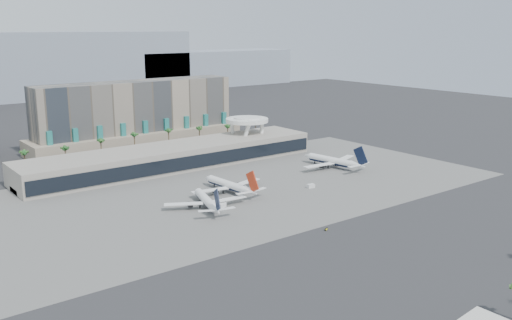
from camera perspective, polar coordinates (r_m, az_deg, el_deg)
ground at (r=232.63m, az=5.33°, el=-5.88°), size 900.00×900.00×0.00m
apron_pad at (r=273.48m, az=-2.52°, el=-2.89°), size 260.00×130.00×0.06m
mountain_ridge at (r=656.82m, az=-21.91°, el=8.27°), size 680.00×60.00×70.00m
hotel at (r=375.98m, az=-11.81°, el=3.91°), size 140.00×30.00×42.00m
terminal at (r=317.01m, az=-8.23°, el=0.45°), size 170.00×32.50×14.50m
saucer_structure at (r=349.15m, az=-0.90°, el=3.76°), size 26.00×26.00×21.89m
palm_row at (r=349.80m, az=-10.09°, el=2.25°), size 157.80×2.80×13.10m
airliner_left at (r=244.92m, az=-4.94°, el=-4.07°), size 35.34×36.60×13.02m
airliner_centre at (r=266.83m, az=-2.68°, el=-2.53°), size 38.97×40.17×13.86m
airliner_right at (r=316.18m, az=7.71°, el=-0.09°), size 41.25×42.72×14.79m
service_vehicle_a at (r=245.43m, az=-3.45°, el=-4.56°), size 4.74×3.55×2.09m
service_vehicle_b at (r=275.81m, az=5.50°, el=-2.61°), size 3.88×2.50×1.89m
taxiway_sign at (r=220.59m, az=7.04°, el=-6.88°), size 1.99×0.91×0.91m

